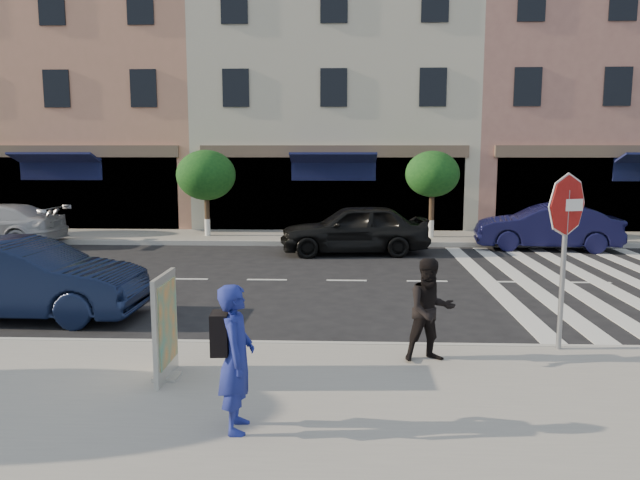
{
  "coord_description": "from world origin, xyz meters",
  "views": [
    {
      "loc": [
        -0.05,
        -11.26,
        3.29
      ],
      "look_at": [
        -0.56,
        1.46,
        1.4
      ],
      "focal_mm": 35.0,
      "sensor_mm": 36.0,
      "label": 1
    }
  ],
  "objects": [
    {
      "name": "street_tree_c",
      "position": [
        3.0,
        10.8,
        2.36
      ],
      "size": [
        1.9,
        1.9,
        3.04
      ],
      "color": "#473323",
      "rests_on": "sidewalk_far"
    },
    {
      "name": "building_east_mid",
      "position": [
        11.5,
        17.0,
        6.5
      ],
      "size": [
        13.0,
        9.0,
        13.0
      ],
      "primitive_type": "cube",
      "color": "tan",
      "rests_on": "ground"
    },
    {
      "name": "sidewalk_far",
      "position": [
        0.0,
        11.0,
        0.07
      ],
      "size": [
        60.0,
        3.0,
        0.15
      ],
      "primitive_type": "cube",
      "color": "gray",
      "rests_on": "ground"
    },
    {
      "name": "walker",
      "position": [
        1.22,
        -2.28,
        0.92
      ],
      "size": [
        0.87,
        0.75,
        1.54
      ],
      "primitive_type": "imported",
      "rotation": [
        0.0,
        0.0,
        0.25
      ],
      "color": "black",
      "rests_on": "sidewalk_near"
    },
    {
      "name": "car_far_right",
      "position": [
        6.5,
        9.1,
        0.74
      ],
      "size": [
        4.66,
        2.1,
        1.48
      ],
      "primitive_type": "imported",
      "rotation": [
        0.0,
        0.0,
        -1.69
      ],
      "color": "black",
      "rests_on": "ground"
    },
    {
      "name": "car_far_mid",
      "position": [
        0.24,
        8.02,
        0.78
      ],
      "size": [
        4.75,
        2.26,
        1.57
      ],
      "primitive_type": "imported",
      "rotation": [
        0.0,
        0.0,
        -1.48
      ],
      "color": "black",
      "rests_on": "ground"
    },
    {
      "name": "photographer",
      "position": [
        -1.24,
        -4.67,
        0.98
      ],
      "size": [
        0.44,
        0.63,
        1.67
      ],
      "primitive_type": "imported",
      "rotation": [
        0.0,
        0.0,
        1.64
      ],
      "color": "navy",
      "rests_on": "sidewalk_near"
    },
    {
      "name": "poster_board",
      "position": [
        -2.48,
        -3.15,
        0.85
      ],
      "size": [
        0.34,
        0.95,
        1.46
      ],
      "rotation": [
        0.0,
        0.0,
        -0.01
      ],
      "color": "beige",
      "rests_on": "sidewalk_near"
    },
    {
      "name": "ground",
      "position": [
        0.0,
        0.0,
        0.0
      ],
      "size": [
        120.0,
        120.0,
        0.0
      ],
      "primitive_type": "plane",
      "color": "black",
      "rests_on": "ground"
    },
    {
      "name": "car_near_mid",
      "position": [
        -6.28,
        0.3,
        0.77
      ],
      "size": [
        4.72,
        1.76,
        1.54
      ],
      "primitive_type": "imported",
      "rotation": [
        0.0,
        0.0,
        1.54
      ],
      "color": "black",
      "rests_on": "ground"
    },
    {
      "name": "building_west_mid",
      "position": [
        -11.0,
        17.0,
        7.0
      ],
      "size": [
        10.0,
        9.0,
        14.0
      ],
      "primitive_type": "cube",
      "color": "tan",
      "rests_on": "ground"
    },
    {
      "name": "stop_sign",
      "position": [
        3.33,
        -1.67,
        2.14
      ],
      "size": [
        0.94,
        0.32,
        2.77
      ],
      "rotation": [
        0.0,
        0.0,
        0.3
      ],
      "color": "gray",
      "rests_on": "sidewalk_near"
    },
    {
      "name": "sidewalk_near",
      "position": [
        0.0,
        -3.75,
        0.07
      ],
      "size": [
        60.0,
        4.5,
        0.15
      ],
      "primitive_type": "cube",
      "color": "gray",
      "rests_on": "ground"
    },
    {
      "name": "street_tree_wb",
      "position": [
        -5.0,
        10.8,
        2.31
      ],
      "size": [
        2.1,
        2.1,
        3.06
      ],
      "color": "#473323",
      "rests_on": "sidewalk_far"
    },
    {
      "name": "building_centre",
      "position": [
        -0.5,
        17.0,
        5.5
      ],
      "size": [
        11.0,
        9.0,
        11.0
      ],
      "primitive_type": "cube",
      "color": "beige",
      "rests_on": "ground"
    }
  ]
}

